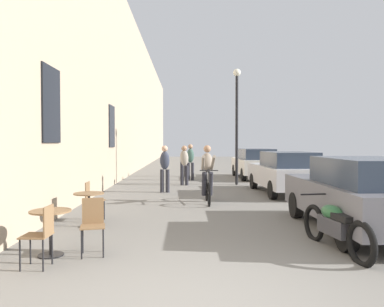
{
  "coord_description": "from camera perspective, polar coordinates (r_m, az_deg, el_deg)",
  "views": [
    {
      "loc": [
        -0.2,
        -3.98,
        1.79
      ],
      "look_at": [
        0.18,
        15.71,
        1.22
      ],
      "focal_mm": 35.28,
      "sensor_mm": 36.0,
      "label": 1
    }
  ],
  "objects": [
    {
      "name": "parked_car_second",
      "position": [
        13.55,
        13.9,
        -2.72
      ],
      "size": [
        1.88,
        4.21,
        1.47
      ],
      "color": "#B7B7BC",
      "rests_on": "ground_plane"
    },
    {
      "name": "pedestrian_mid",
      "position": [
        15.77,
        -1.16,
        -1.44
      ],
      "size": [
        0.34,
        0.24,
        1.66
      ],
      "color": "#26262D",
      "rests_on": "ground_plane"
    },
    {
      "name": "building_facade_left",
      "position": [
        18.48,
        -11.4,
        10.29
      ],
      "size": [
        0.54,
        68.0,
        9.14
      ],
      "color": "tan",
      "rests_on": "ground_plane"
    },
    {
      "name": "cyclist_on_bicycle",
      "position": [
        11.25,
        2.36,
        -3.33
      ],
      "size": [
        0.52,
        1.76,
        1.74
      ],
      "color": "black",
      "rests_on": "ground_plane"
    },
    {
      "name": "cafe_chair_near_toward_wall",
      "position": [
        6.33,
        -14.77,
        -9.98
      ],
      "size": [
        0.45,
        0.45,
        0.89
      ],
      "color": "black",
      "rests_on": "ground_plane"
    },
    {
      "name": "pedestrian_furthest",
      "position": [
        19.78,
        -1.29,
        -0.94
      ],
      "size": [
        0.36,
        0.26,
        1.59
      ],
      "color": "#26262D",
      "rests_on": "ground_plane"
    },
    {
      "name": "parked_car_nearest",
      "position": [
        8.17,
        23.93,
        -5.59
      ],
      "size": [
        1.79,
        4.22,
        1.5
      ],
      "color": "#595960",
      "rests_on": "ground_plane"
    },
    {
      "name": "parked_car_third",
      "position": [
        19.03,
        9.48,
        -1.43
      ],
      "size": [
        1.82,
        4.2,
        1.49
      ],
      "color": "beige",
      "rests_on": "ground_plane"
    },
    {
      "name": "cafe_table_mid",
      "position": [
        8.36,
        -15.31,
        -7.12
      ],
      "size": [
        0.64,
        0.64,
        0.72
      ],
      "color": "black",
      "rests_on": "ground_plane"
    },
    {
      "name": "pedestrian_far",
      "position": [
        17.84,
        -0.24,
        -0.98
      ],
      "size": [
        0.34,
        0.25,
        1.71
      ],
      "color": "#26262D",
      "rests_on": "ground_plane"
    },
    {
      "name": "cafe_chair_mid_toward_street",
      "position": [
        8.94,
        -14.86,
        -6.57
      ],
      "size": [
        0.38,
        0.38,
        0.89
      ],
      "color": "black",
      "rests_on": "ground_plane"
    },
    {
      "name": "cafe_table_near",
      "position": [
        6.44,
        -20.6,
        -9.79
      ],
      "size": [
        0.64,
        0.64,
        0.72
      ],
      "color": "black",
      "rests_on": "ground_plane"
    },
    {
      "name": "cafe_chair_near_toward_street",
      "position": [
        5.89,
        -21.8,
        -10.93
      ],
      "size": [
        0.39,
        0.39,
        0.89
      ],
      "color": "black",
      "rests_on": "ground_plane"
    },
    {
      "name": "pedestrian_near",
      "position": [
        13.54,
        -4.14,
        -1.9
      ],
      "size": [
        0.34,
        0.24,
        1.68
      ],
      "color": "#26262D",
      "rests_on": "ground_plane"
    },
    {
      "name": "parked_motorcycle",
      "position": [
        6.76,
        20.88,
        -10.26
      ],
      "size": [
        0.62,
        2.14,
        0.92
      ],
      "color": "black",
      "rests_on": "ground_plane"
    },
    {
      "name": "street_lamp",
      "position": [
        16.13,
        6.79,
        6.34
      ],
      "size": [
        0.32,
        0.32,
        4.9
      ],
      "color": "black",
      "rests_on": "ground_plane"
    }
  ]
}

